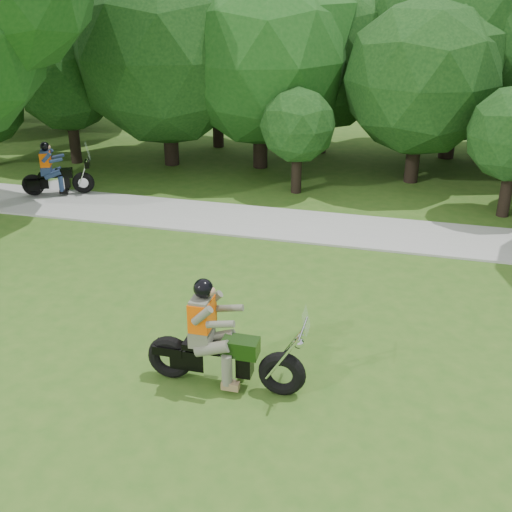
# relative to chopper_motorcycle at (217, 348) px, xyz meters

# --- Properties ---
(ground) EXTENTS (100.00, 100.00, 0.00)m
(ground) POSITION_rel_chopper_motorcycle_xyz_m (1.10, -0.79, -0.72)
(ground) COLOR #325F1B
(ground) RESTS_ON ground
(walkway) EXTENTS (60.00, 2.20, 0.06)m
(walkway) POSITION_rel_chopper_motorcycle_xyz_m (1.10, 7.21, -0.69)
(walkway) COLOR #A5A5A0
(walkway) RESTS_ON ground
(tree_line) EXTENTS (39.77, 11.69, 7.89)m
(tree_line) POSITION_rel_chopper_motorcycle_xyz_m (2.41, 13.96, 3.01)
(tree_line) COLOR black
(tree_line) RESTS_ON ground
(chopper_motorcycle) EXTENTS (2.73, 0.73, 1.96)m
(chopper_motorcycle) POSITION_rel_chopper_motorcycle_xyz_m (0.00, 0.00, 0.00)
(chopper_motorcycle) COLOR black
(chopper_motorcycle) RESTS_ON ground
(touring_motorcycle) EXTENTS (2.03, 1.23, 1.62)m
(touring_motorcycle) POSITION_rel_chopper_motorcycle_xyz_m (-7.55, 7.78, -0.07)
(touring_motorcycle) COLOR black
(touring_motorcycle) RESTS_ON walkway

